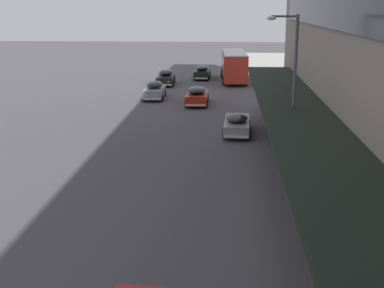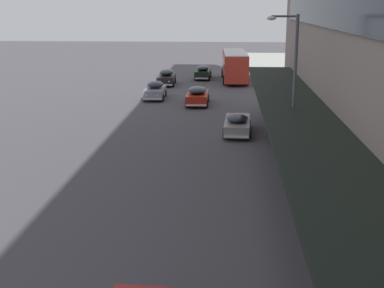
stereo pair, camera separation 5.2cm
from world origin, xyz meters
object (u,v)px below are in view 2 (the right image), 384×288
object	(u,v)px
sedan_lead_mid	(203,72)
sedan_far_back	(166,77)
sedan_second_mid	(197,96)
transit_bus_kerbside_front	(235,64)
street_lamp	(291,87)
sedan_trailing_mid	(155,90)
sedan_oncoming_front	(237,123)

from	to	relation	value
sedan_lead_mid	sedan_far_back	bearing A→B (deg)	-126.97
sedan_second_mid	sedan_lead_mid	world-z (taller)	sedan_second_mid
transit_bus_kerbside_front	street_lamp	xyz separation A→B (m)	(2.27, -35.46, 2.78)
sedan_far_back	sedan_trailing_mid	bearing A→B (deg)	-90.29
sedan_second_mid	sedan_trailing_mid	distance (m)	4.90
street_lamp	sedan_trailing_mid	bearing A→B (deg)	112.69
transit_bus_kerbside_front	sedan_far_back	xyz separation A→B (m)	(-7.40, -3.38, -1.09)
street_lamp	sedan_second_mid	bearing A→B (deg)	105.33
sedan_second_mid	sedan_lead_mid	size ratio (longest dim) A/B	1.03
sedan_second_mid	sedan_far_back	distance (m)	12.22
sedan_trailing_mid	street_lamp	xyz separation A→B (m)	(9.72, -23.23, 3.89)
sedan_oncoming_front	street_lamp	world-z (taller)	street_lamp
sedan_second_mid	sedan_lead_mid	bearing A→B (deg)	91.06
sedan_far_back	street_lamp	distance (m)	33.72
transit_bus_kerbside_front	street_lamp	world-z (taller)	street_lamp
sedan_second_mid	sedan_lead_mid	distance (m)	16.50
sedan_second_mid	street_lamp	bearing A→B (deg)	-74.67
sedan_trailing_mid	street_lamp	world-z (taller)	street_lamp
transit_bus_kerbside_front	sedan_second_mid	size ratio (longest dim) A/B	2.06
sedan_trailing_mid	sedan_oncoming_front	size ratio (longest dim) A/B	0.89
sedan_oncoming_front	sedan_far_back	size ratio (longest dim) A/B	1.00
sedan_lead_mid	street_lamp	xyz separation A→B (m)	(5.93, -37.04, 3.90)
sedan_far_back	street_lamp	bearing A→B (deg)	-73.22
sedan_lead_mid	street_lamp	distance (m)	37.71
sedan_far_back	sedan_lead_mid	bearing A→B (deg)	53.03
sedan_far_back	street_lamp	xyz separation A→B (m)	(9.67, -32.08, 3.87)
transit_bus_kerbside_front	sedan_trailing_mid	world-z (taller)	transit_bus_kerbside_front
sedan_lead_mid	sedan_oncoming_front	world-z (taller)	sedan_lead_mid
sedan_trailing_mid	sedan_lead_mid	xyz separation A→B (m)	(3.78, 13.81, -0.01)
sedan_trailing_mid	sedan_oncoming_front	bearing A→B (deg)	-61.09
transit_bus_kerbside_front	sedan_far_back	distance (m)	8.21
sedan_oncoming_front	sedan_trailing_mid	bearing A→B (deg)	118.91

